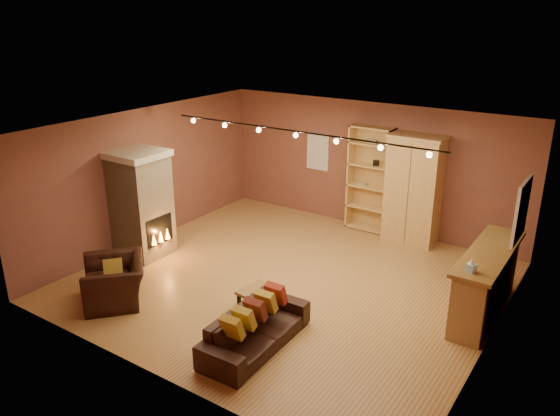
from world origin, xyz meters
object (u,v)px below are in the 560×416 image
Objects in this scene: bar_counter at (486,282)px; loveseat at (256,323)px; bookcase at (371,178)px; coffee_table at (260,294)px; armoire at (413,190)px; fireplace at (142,204)px; armchair at (114,275)px.

bar_counter reaches higher than loveseat.
loveseat is at bearing -83.23° from bookcase.
bookcase reaches higher than coffee_table.
armoire is 3.02m from bar_counter.
bookcase reaches higher than fireplace.
armoire is 3.55× the size of coffee_table.
fireplace is at bearing -130.13° from bookcase.
coffee_table is (0.16, -4.35, -0.81)m from bookcase.
bar_counter reaches higher than armchair.
armoire is at bearing 99.32° from armchair.
armoire is at bearing 40.44° from fireplace.
armoire is (4.18, 3.56, 0.09)m from fireplace.
fireplace reaches higher than loveseat.
fireplace is 0.92× the size of bar_counter.
armchair is at bearing -111.76° from bookcase.
armchair reaches higher than coffee_table.
loveseat is at bearing -94.99° from armoire.
coffee_table is at bearing -101.81° from armoire.
coffee_table is (-0.87, -4.18, -0.78)m from armoire.
fireplace is 3.43m from coffee_table.
fireplace is at bearing -167.10° from bar_counter.
coffee_table is (-2.94, -2.05, -0.18)m from bar_counter.
loveseat is at bearing -131.84° from bar_counter.
armchair is 2.04× the size of coffee_table.
loveseat is 3.01× the size of coffee_table.
fireplace is at bearing -139.56° from armoire.
loveseat is (-2.49, -2.79, -0.17)m from bar_counter.
armoire is 1.00× the size of bar_counter.
fireplace reaches higher than coffee_table.
bar_counter is at bearing -43.60° from loveseat.
armoire is 1.74× the size of armchair.
fireplace is 1.09× the size of loveseat.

